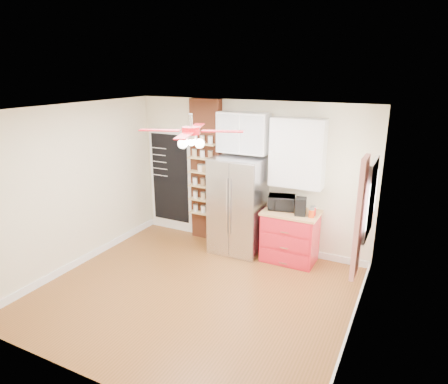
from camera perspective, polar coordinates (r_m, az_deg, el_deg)
The scene contains 21 objects.
floor at distance 6.17m, azimuth -4.18°, elevation -14.20°, with size 4.50×4.50×0.00m, color brown.
ceiling at distance 5.30m, azimuth -4.82°, elevation 11.62°, with size 4.50×4.50×0.00m, color white.
wall_back at distance 7.30m, azimuth 3.62°, elevation 2.38°, with size 4.50×0.02×2.70m, color beige.
wall_front at distance 4.15m, azimuth -19.05°, elevation -10.42°, with size 4.50×0.02×2.70m, color beige.
wall_left at distance 6.98m, azimuth -20.54°, elevation 0.61°, with size 0.02×4.00×2.70m, color beige.
wall_right at distance 4.89m, azimuth 18.89°, elevation -6.11°, with size 0.02×4.00×2.70m, color beige.
chalkboard at distance 8.12m, azimuth -7.61°, elevation 1.97°, with size 0.95×0.05×1.95m.
brick_pillar at distance 7.59m, azimuth -2.53°, elevation 2.98°, with size 0.60×0.16×2.70m, color brown.
fridge at distance 7.13m, azimuth 2.01°, elevation -1.94°, with size 0.90×0.70×1.75m, color #BDBCC2.
upper_glass_cabinet at distance 7.00m, azimuth 2.80°, elevation 8.45°, with size 0.90×0.35×0.70m, color white.
red_cabinet at distance 7.01m, azimuth 9.42°, elevation -6.23°, with size 0.94×0.64×0.90m.
upper_shelf_unit at distance 6.74m, azimuth 10.44°, elevation 5.48°, with size 0.90×0.30×1.15m, color white.
window at distance 5.67m, azimuth 20.23°, elevation -0.91°, with size 0.04×0.75×1.05m, color white.
curtain at distance 5.19m, azimuth 18.81°, elevation -3.58°, with size 0.06×0.40×1.55m, color red.
ceiling_fan at distance 5.33m, azimuth -4.75°, elevation 8.66°, with size 1.40×1.40×0.44m.
toaster_oven at distance 6.89m, azimuth 8.21°, elevation -1.49°, with size 0.45×0.30×0.25m, color black.
coffee_maker at distance 6.68m, azimuth 10.89°, elevation -2.04°, with size 0.18×0.19×0.29m, color black.
canister_left at distance 6.62m, azimuth 12.37°, elevation -3.02°, with size 0.09×0.09×0.13m, color red.
canister_right at distance 6.72m, azimuth 12.60°, elevation -2.70°, with size 0.09×0.09×0.14m, color #B90A0C.
pantry_jar_oats at distance 7.46m, azimuth -3.40°, elevation 3.40°, with size 0.10×0.10×0.13m, color beige.
pantry_jar_beans at distance 7.41m, azimuth -2.78°, elevation 3.35°, with size 0.09×0.09×0.13m, color olive.
Camera 1 is at (2.75, -4.50, 3.21)m, focal length 32.00 mm.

